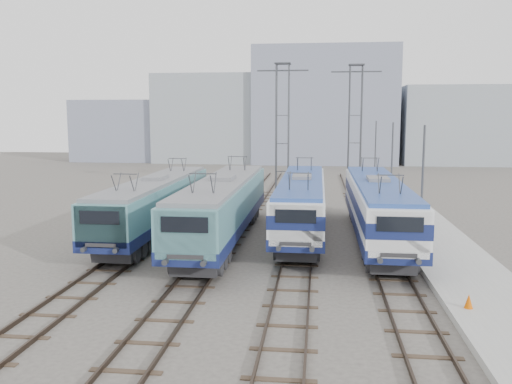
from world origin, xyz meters
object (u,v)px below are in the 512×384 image
object	(u,v)px
locomotive_far_right	(378,204)
safety_cone	(469,301)
locomotive_far_left	(155,202)
catenary_tower_east	(355,125)
locomotive_center_right	(302,200)
locomotive_center_left	(223,205)
mast_front	(422,193)
mast_rear	(375,158)
catenary_tower_west	(282,125)
mast_mid	(392,170)

from	to	relation	value
locomotive_far_right	safety_cone	bearing A→B (deg)	-79.35
locomotive_far_left	catenary_tower_east	world-z (taller)	catenary_tower_east
locomotive_center_right	safety_cone	size ratio (longest dim) A/B	32.11
locomotive_center_left	catenary_tower_east	bearing A→B (deg)	66.10
locomotive_center_right	mast_front	world-z (taller)	mast_front
locomotive_far_right	mast_front	world-z (taller)	mast_front
mast_rear	locomotive_center_left	bearing A→B (deg)	-116.52
locomotive_far_left	mast_rear	bearing A→B (deg)	52.96
locomotive_far_left	locomotive_center_right	distance (m)	9.10
safety_cone	catenary_tower_east	bearing A→B (deg)	94.64
catenary_tower_west	safety_cone	bearing A→B (deg)	-72.37
locomotive_center_right	catenary_tower_east	size ratio (longest dim) A/B	1.47
catenary_tower_east	mast_mid	bearing A→B (deg)	-78.14
mast_rear	safety_cone	bearing A→B (deg)	-89.38
locomotive_center_left	locomotive_far_left	bearing A→B (deg)	162.75
locomotive_center_right	mast_mid	bearing A→B (deg)	47.70
catenary_tower_east	safety_cone	size ratio (longest dim) A/B	21.91
locomotive_far_right	mast_rear	world-z (taller)	mast_rear
catenary_tower_east	mast_rear	bearing A→B (deg)	43.60
mast_front	mast_rear	xyz separation A→B (m)	(0.00, 24.00, 0.00)
locomotive_center_right	locomotive_far_left	bearing A→B (deg)	-171.37
locomotive_far_right	locomotive_far_left	bearing A→B (deg)	179.49
locomotive_center_right	catenary_tower_west	distance (m)	15.77
locomotive_far_left	catenary_tower_east	size ratio (longest dim) A/B	1.46
catenary_tower_west	safety_cone	xyz separation A→B (m)	(8.95, -28.16, -6.07)
locomotive_center_left	catenary_tower_west	world-z (taller)	catenary_tower_west
catenary_tower_west	mast_rear	xyz separation A→B (m)	(8.60, 4.00, -3.14)
mast_front	mast_mid	size ratio (longest dim) A/B	1.00
mast_mid	safety_cone	distance (m)	20.37
mast_mid	safety_cone	bearing A→B (deg)	-89.01
locomotive_far_left	catenary_tower_west	world-z (taller)	catenary_tower_west
catenary_tower_west	mast_front	xyz separation A→B (m)	(8.60, -20.00, -3.14)
mast_mid	catenary_tower_west	bearing A→B (deg)	137.07
mast_rear	safety_cone	size ratio (longest dim) A/B	12.78
locomotive_far_left	locomotive_center_right	bearing A→B (deg)	8.63
locomotive_center_right	mast_front	bearing A→B (deg)	-38.34
catenary_tower_west	mast_mid	distance (m)	12.16
locomotive_center_left	mast_front	distance (m)	11.15
locomotive_center_left	mast_rear	distance (m)	24.33
locomotive_far_left	safety_cone	bearing A→B (deg)	-36.96
catenary_tower_east	locomotive_center_right	bearing A→B (deg)	-104.05
locomotive_center_left	locomotive_center_right	xyz separation A→B (m)	(4.50, 2.76, -0.05)
locomotive_center_left	mast_front	xyz separation A→B (m)	(10.85, -2.26, 1.20)
locomotive_far_right	mast_mid	distance (m)	8.74
locomotive_center_left	catenary_tower_east	world-z (taller)	catenary_tower_east
locomotive_center_right	locomotive_far_right	world-z (taller)	locomotive_far_right
locomotive_far_right	safety_cone	size ratio (longest dim) A/B	33.04
locomotive_far_right	mast_rear	bearing A→B (deg)	84.83
locomotive_far_left	catenary_tower_west	xyz separation A→B (m)	(6.75, 16.34, 4.46)
locomotive_far_left	catenary_tower_east	xyz separation A→B (m)	(13.25, 18.34, 4.46)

